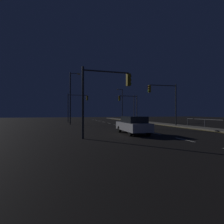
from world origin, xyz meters
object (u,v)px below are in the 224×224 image
(traffic_light_mid_right, at_px, (127,103))
(street_lamp_mid_block, at_px, (122,101))
(car, at_px, (133,125))
(traffic_light_near_right, at_px, (77,102))
(street_lamp_far_end, at_px, (72,94))
(traffic_light_far_left, at_px, (164,96))
(traffic_light_far_right, at_px, (105,89))
(traffic_light_overhead_east, at_px, (129,103))

(traffic_light_mid_right, distance_m, street_lamp_mid_block, 9.95)
(car, height_order, traffic_light_near_right, traffic_light_near_right)
(street_lamp_far_end, xyz_separation_m, street_lamp_mid_block, (13.97, 15.66, 0.07))
(car, relative_size, street_lamp_far_end, 0.53)
(traffic_light_near_right, height_order, traffic_light_far_left, traffic_light_far_left)
(traffic_light_far_right, bearing_deg, traffic_light_mid_right, 64.65)
(street_lamp_mid_block, bearing_deg, street_lamp_far_end, -131.73)
(traffic_light_far_right, distance_m, street_lamp_mid_block, 33.86)
(car, distance_m, traffic_light_overhead_east, 20.82)
(traffic_light_overhead_east, height_order, street_lamp_mid_block, street_lamp_mid_block)
(traffic_light_far_left, height_order, street_lamp_far_end, street_lamp_far_end)
(car, height_order, traffic_light_mid_right, traffic_light_mid_right)
(traffic_light_overhead_east, xyz_separation_m, street_lamp_mid_block, (2.14, 10.62, 1.00))
(traffic_light_mid_right, bearing_deg, street_lamp_mid_block, 77.92)
(traffic_light_near_right, bearing_deg, street_lamp_far_end, -102.00)
(traffic_light_far_right, xyz_separation_m, street_lamp_far_end, (-1.56, 15.83, 1.21))
(traffic_light_overhead_east, bearing_deg, traffic_light_near_right, 172.83)
(traffic_light_far_left, bearing_deg, traffic_light_mid_right, 90.03)
(traffic_light_far_left, xyz_separation_m, street_lamp_mid_block, (2.07, 23.36, 0.80))
(car, distance_m, traffic_light_mid_right, 21.72)
(traffic_light_far_right, relative_size, street_lamp_mid_block, 0.65)
(traffic_light_near_right, height_order, traffic_light_overhead_east, traffic_light_near_right)
(traffic_light_overhead_east, bearing_deg, street_lamp_far_end, -156.94)
(traffic_light_mid_right, relative_size, traffic_light_near_right, 0.99)
(car, bearing_deg, traffic_light_overhead_east, 69.23)
(traffic_light_far_right, relative_size, traffic_light_far_left, 0.92)
(traffic_light_far_right, relative_size, street_lamp_far_end, 0.63)
(car, xyz_separation_m, street_lamp_mid_block, (9.43, 29.86, 4.16))
(traffic_light_far_left, bearing_deg, traffic_light_near_right, 126.89)
(traffic_light_mid_right, bearing_deg, traffic_light_far_right, -115.35)
(traffic_light_far_right, bearing_deg, street_lamp_mid_block, 68.50)
(car, bearing_deg, street_lamp_mid_block, 72.47)
(street_lamp_mid_block, bearing_deg, traffic_light_overhead_east, -101.37)
(traffic_light_mid_right, xyz_separation_m, traffic_light_overhead_east, (-0.06, -0.94, -0.06))
(traffic_light_mid_right, bearing_deg, car, -110.04)
(car, relative_size, traffic_light_mid_right, 0.80)
(car, distance_m, traffic_light_far_left, 10.39)
(traffic_light_near_right, bearing_deg, traffic_light_overhead_east, -7.17)
(traffic_light_near_right, bearing_deg, traffic_light_mid_right, -2.06)
(traffic_light_mid_right, height_order, street_lamp_far_end, street_lamp_far_end)
(traffic_light_overhead_east, bearing_deg, traffic_light_far_right, -116.20)
(traffic_light_mid_right, bearing_deg, street_lamp_far_end, -153.32)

